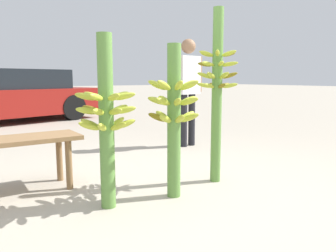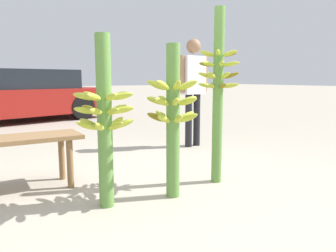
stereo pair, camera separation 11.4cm
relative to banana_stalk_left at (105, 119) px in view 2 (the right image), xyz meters
The scene contains 6 objects.
ground_plane 0.93m from the banana_stalk_left, 16.72° to the right, with size 80.00×80.00×0.00m, color #A89E8C.
banana_stalk_left is the anchor object (origin of this frame).
banana_stalk_center 0.58m from the banana_stalk_left, ahead, with size 0.46×0.45×1.31m.
banana_stalk_right 1.18m from the banana_stalk_left, ahead, with size 0.40×0.40×1.69m.
vendor_person 2.54m from the banana_stalk_left, 37.57° to the left, with size 0.55×0.21×1.60m.
parked_car 6.20m from the banana_stalk_left, 87.51° to the left, with size 4.23×2.64×1.23m.
Camera 2 is at (-1.51, -2.24, 1.03)m, focal length 35.00 mm.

